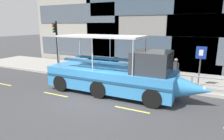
{
  "coord_description": "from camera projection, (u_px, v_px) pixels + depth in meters",
  "views": [
    {
      "loc": [
        5.38,
        -8.84,
        4.02
      ],
      "look_at": [
        0.25,
        1.66,
        1.3
      ],
      "focal_mm": 31.16,
      "sensor_mm": 36.0,
      "label": 1
    }
  ],
  "objects": [
    {
      "name": "duck_tour_boat",
      "position": [
        119.0,
        75.0,
        11.4
      ],
      "size": [
        9.54,
        2.55,
        3.42
      ],
      "color": "#388CD1",
      "rests_on": "ground_plane"
    },
    {
      "name": "curb_guardrail",
      "position": [
        130.0,
        73.0,
        13.46
      ],
      "size": [
        12.06,
        0.09,
        0.87
      ],
      "color": "gray",
      "rests_on": "sidewalk"
    },
    {
      "name": "sidewalk",
      "position": [
        130.0,
        74.0,
        15.83
      ],
      "size": [
        32.0,
        4.8,
        0.18
      ],
      "primitive_type": "cube",
      "color": "#99968E",
      "rests_on": "ground_plane"
    },
    {
      "name": "lane_centreline",
      "position": [
        90.0,
        101.0,
        10.47
      ],
      "size": [
        25.8,
        0.12,
        0.01
      ],
      "color": "#DBD64C",
      "rests_on": "ground_plane"
    },
    {
      "name": "ground_plane",
      "position": [
        95.0,
        98.0,
        10.95
      ],
      "size": [
        120.0,
        120.0,
        0.0
      ],
      "primitive_type": "plane",
      "color": "#3D3D3F"
    },
    {
      "name": "pedestrian_mid_left",
      "position": [
        141.0,
        63.0,
        14.6
      ],
      "size": [
        0.31,
        0.46,
        1.72
      ],
      "color": "black",
      "rests_on": "sidewalk"
    },
    {
      "name": "traffic_light_pole",
      "position": [
        57.0,
        41.0,
        16.12
      ],
      "size": [
        0.24,
        0.46,
        4.14
      ],
      "color": "black",
      "rests_on": "sidewalk"
    },
    {
      "name": "pedestrian_near_bow",
      "position": [
        175.0,
        68.0,
        12.92
      ],
      "size": [
        0.43,
        0.32,
        1.7
      ],
      "color": "#47423D",
      "rests_on": "sidewalk"
    },
    {
      "name": "parking_sign",
      "position": [
        200.0,
        60.0,
        12.02
      ],
      "size": [
        0.6,
        0.12,
        2.56
      ],
      "color": "#4C4F54",
      "rests_on": "sidewalk"
    },
    {
      "name": "curb_edge",
      "position": [
        118.0,
        82.0,
        13.65
      ],
      "size": [
        32.0,
        0.18,
        0.18
      ],
      "primitive_type": "cube",
      "color": "#B2ADA3",
      "rests_on": "ground_plane"
    }
  ]
}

